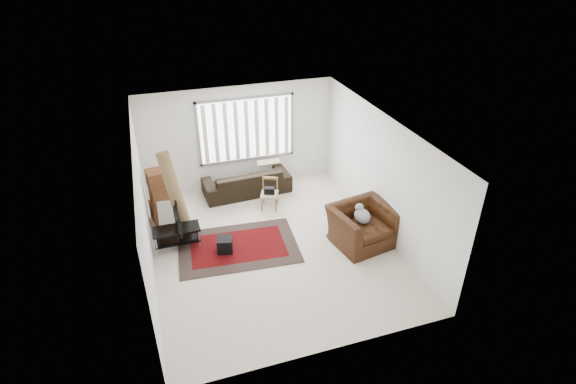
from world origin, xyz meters
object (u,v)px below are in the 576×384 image
Objects in this scene: tv_stand at (177,234)px; sofa at (247,178)px; moving_boxes at (161,197)px; armchair at (363,223)px; side_chair at (270,192)px.

sofa is (1.98, 1.87, 0.07)m from tv_stand.
tv_stand is 1.28m from moving_boxes.
tv_stand is 0.77× the size of moving_boxes.
armchair reaches higher than sofa.
armchair is (3.87, -1.04, 0.14)m from tv_stand.
moving_boxes is at bearing 99.13° from tv_stand.
tv_stand is 0.44× the size of sofa.
moving_boxes is (-0.20, 1.24, 0.24)m from tv_stand.
sofa is at bearing 43.33° from tv_stand.
sofa is at bearing 112.69° from armchair.
moving_boxes is at bearing -163.55° from side_chair.
armchair is (1.53, -2.01, 0.07)m from side_chair.
side_chair is 0.51× the size of armchair.
side_chair is at bearing 108.41° from sofa.
moving_boxes is at bearing 12.94° from sofa.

